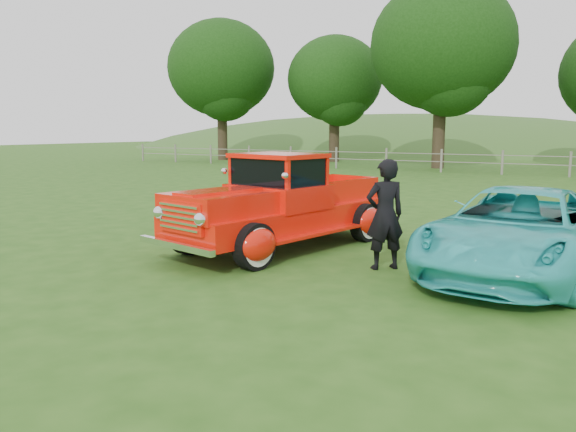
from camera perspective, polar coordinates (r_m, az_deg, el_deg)
The scene contains 9 objects.
ground at distance 8.90m, azimuth -2.94°, elevation -5.62°, with size 140.00×140.00×0.00m, color #265115.
distant_hills at distance 67.61m, azimuth 22.42°, elevation 2.40°, with size 116.00×60.00×18.00m.
fence_line at distance 29.65m, azimuth 20.94°, elevation 5.11°, with size 48.00×0.12×1.20m.
tree_far_west at distance 41.62m, azimuth -6.79°, elevation 14.64°, with size 7.60×7.60×9.93m.
tree_mid_west at distance 39.13m, azimuth 4.78°, elevation 13.67°, with size 6.40×6.40×8.46m.
tree_near_west at distance 33.69m, azimuth 15.41°, elevation 16.32°, with size 8.00×8.00×10.42m.
red_pickup at distance 10.48m, azimuth -0.74°, elevation 1.02°, with size 2.97×5.24×1.78m.
teal_sedan at distance 9.34m, azimuth 22.38°, elevation -1.45°, with size 2.19×4.76×1.32m, color #2FBFBD.
man at distance 9.01m, azimuth 9.82°, elevation 0.15°, with size 0.64×0.42×1.76m, color black.
Camera 1 is at (4.70, -7.23, 2.22)m, focal length 35.00 mm.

